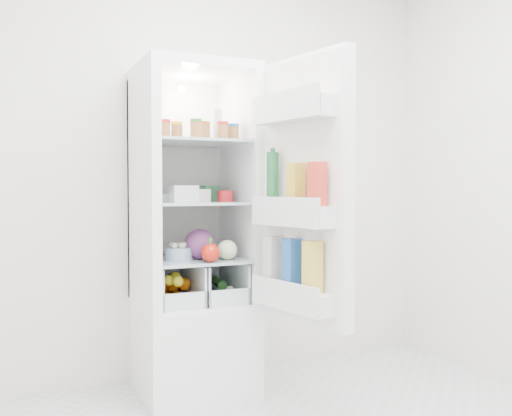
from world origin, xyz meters
name	(u,v)px	position (x,y,z in m)	size (l,w,h in m)	color
room_walls	(344,64)	(0.00, 0.00, 1.59)	(3.02, 3.02, 2.61)	silver
refrigerator	(191,271)	(-0.20, 1.25, 0.67)	(0.60, 0.60, 1.80)	white
shelf_low	(194,259)	(-0.20, 1.19, 0.74)	(0.49, 0.53, 0.01)	#9DB0B8
shelf_mid	(194,203)	(-0.20, 1.19, 1.05)	(0.49, 0.53, 0.01)	#9DB0B8
shelf_top	(194,143)	(-0.20, 1.19, 1.38)	(0.49, 0.53, 0.01)	#9DB0B8
crisper_left	(173,284)	(-0.32, 1.19, 0.61)	(0.23, 0.46, 0.22)	silver
crisper_right	(215,281)	(-0.08, 1.19, 0.61)	(0.23, 0.46, 0.22)	silver
condiment_jars	(194,132)	(-0.22, 1.10, 1.43)	(0.46, 0.32, 0.08)	#B21919
squeeze_bottle	(217,126)	(-0.08, 1.14, 1.48)	(0.05, 0.05, 0.18)	white
tub_white	(183,194)	(-0.28, 1.13, 1.10)	(0.14, 0.14, 0.09)	silver
tub_cream	(196,196)	(-0.20, 1.14, 1.09)	(0.12, 0.12, 0.07)	beige
tin_red	(225,196)	(-0.03, 1.16, 1.09)	(0.09, 0.09, 0.06)	red
foil_tray	(168,198)	(-0.34, 1.22, 1.08)	(0.18, 0.13, 0.04)	silver
tub_green	(204,193)	(-0.08, 1.36, 1.10)	(0.11, 0.16, 0.09)	#479C64
red_cabbage	(200,244)	(-0.19, 1.12, 0.83)	(0.16, 0.16, 0.16)	#521D55
bell_pepper	(210,253)	(-0.18, 0.97, 0.80)	(0.10, 0.10, 0.10)	#B81A0B
mushroom_bowl	(178,254)	(-0.31, 1.12, 0.78)	(0.14, 0.14, 0.07)	#84A4C5
salad_bag	(227,250)	(-0.06, 1.03, 0.80)	(0.11, 0.11, 0.11)	beige
citrus_pile	(174,289)	(-0.32, 1.17, 0.58)	(0.20, 0.31, 0.16)	orange
veg_pile	(216,289)	(-0.07, 1.18, 0.56)	(0.16, 0.30, 0.10)	#1B4617
fridge_door	(302,196)	(0.16, 0.62, 1.09)	(0.28, 0.60, 1.30)	white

